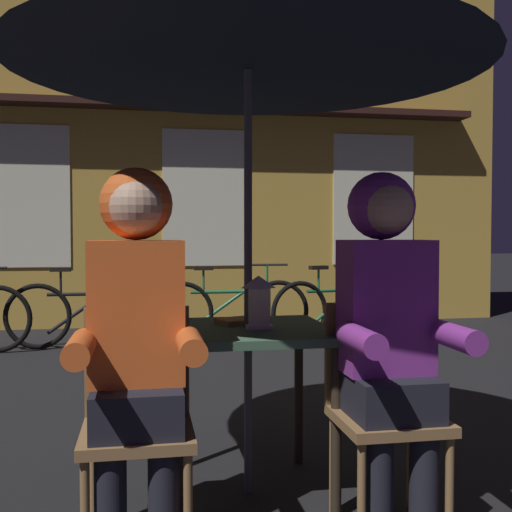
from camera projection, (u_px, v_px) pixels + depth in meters
name	position (u px, v px, depth m)	size (l,w,h in m)	color
ground_plane	(248.00, 492.00, 2.78)	(60.00, 60.00, 0.00)	black
cafe_table	(248.00, 350.00, 2.76)	(0.72, 0.72, 0.74)	#42664C
patio_umbrella	(248.00, 26.00, 2.71)	(2.10, 2.10, 2.31)	#4C4C51
lantern	(258.00, 300.00, 2.73)	(0.11, 0.11, 0.23)	white
chair_left	(137.00, 412.00, 2.32)	(0.40, 0.40, 0.87)	olive
chair_right	(382.00, 400.00, 2.49)	(0.40, 0.40, 0.87)	olive
person_left_hooded	(137.00, 319.00, 2.25)	(0.45, 0.56, 1.40)	black
person_right_hooded	(388.00, 313.00, 2.42)	(0.45, 0.56, 1.40)	black
shopfront_building	(117.00, 80.00, 7.84)	(10.00, 0.93, 6.20)	gold
bicycle_second	(90.00, 314.00, 6.28)	(1.68, 0.08, 0.84)	black
bicycle_third	(230.00, 311.00, 6.52)	(1.68, 0.08, 0.84)	black
bicycle_fourth	(341.00, 308.00, 6.71)	(1.65, 0.44, 0.84)	black
book	(240.00, 321.00, 2.87)	(0.20, 0.14, 0.02)	olive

